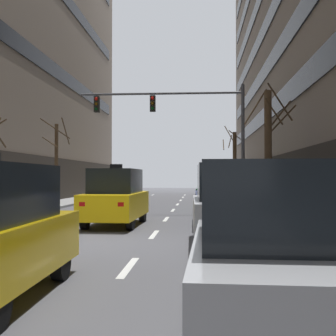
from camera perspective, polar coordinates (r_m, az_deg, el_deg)
name	(u,v)px	position (r m, az deg, el deg)	size (l,w,h in m)	color
ground_plane	(88,244)	(12.21, -10.72, -9.92)	(120.00, 120.00, 0.00)	#515156
sidewalk_right	(318,244)	(12.23, 19.49, -9.53)	(2.66, 80.00, 0.14)	gray
lane_stripe_l1_s4	(54,233)	(14.59, -15.02, -8.45)	(0.16, 2.00, 0.01)	silver
lane_stripe_l1_s5	(92,218)	(19.35, -10.12, -6.67)	(0.16, 2.00, 0.01)	silver
lane_stripe_l1_s6	(114,210)	(24.21, -7.19, -5.58)	(0.16, 2.00, 0.01)	silver
lane_stripe_l1_s7	(129,204)	(29.12, -5.25, -4.84)	(0.16, 2.00, 0.01)	silver
lane_stripe_l1_s8	(139,200)	(34.05, -3.87, -4.32)	(0.16, 2.00, 0.01)	silver
lane_stripe_l1_s9	(147,197)	(39.00, -2.84, -3.92)	(0.16, 2.00, 0.01)	silver
lane_stripe_l1_s10	(153,195)	(43.97, -2.05, -3.62)	(0.16, 2.00, 0.01)	silver
lane_stripe_l2_s3	(129,267)	(8.98, -5.31, -13.09)	(0.16, 2.00, 0.01)	silver
lane_stripe_l2_s4	(154,234)	(13.87, -1.87, -8.87)	(0.16, 2.00, 0.01)	silver
lane_stripe_l2_s5	(166,219)	(18.82, -0.26, -6.85)	(0.16, 2.00, 0.01)	silver
lane_stripe_l2_s6	(173,210)	(23.79, 0.67, -5.67)	(0.16, 2.00, 0.01)	silver
lane_stripe_l2_s7	(177,204)	(28.77, 1.28, -4.89)	(0.16, 2.00, 0.01)	silver
lane_stripe_l2_s8	(181,200)	(33.75, 1.70, -4.35)	(0.16, 2.00, 0.01)	silver
lane_stripe_l2_s9	(183,197)	(38.74, 2.02, -3.94)	(0.16, 2.00, 0.01)	silver
lane_stripe_l2_s10	(185,195)	(43.73, 2.26, -3.63)	(0.16, 2.00, 0.01)	silver
taxi_driving_1	(116,197)	(16.42, -6.97, -3.91)	(1.98, 4.51, 2.34)	black
taxi_driving_2	(124,189)	(37.68, -5.86, -2.81)	(1.92, 4.33, 1.78)	black
car_parked_0	(272,253)	(4.99, 13.70, -11.04)	(1.84, 4.19, 2.01)	black
car_parked_1	(230,206)	(11.40, 8.25, -5.02)	(1.99, 4.58, 2.20)	black
car_parked_2	(220,197)	(16.67, 6.95, -3.86)	(1.93, 4.50, 2.17)	black
car_parked_3	(213,191)	(24.24, 6.07, -3.09)	(1.93, 4.42, 2.12)	black
traffic_signal_0	(186,120)	(22.19, 2.40, 6.42)	(8.56, 0.35, 6.48)	#4C4C51
street_tree_0	(56,161)	(28.10, -14.71, 0.91)	(1.92, 1.71, 5.45)	#4C3823
street_tree_1	(269,151)	(18.47, 13.32, 2.29)	(2.15, 2.15, 5.64)	#4C3823
street_tree_3	(234,164)	(35.13, 8.88, 0.60)	(1.71, 1.84, 5.94)	#4C3823
pedestrian_1	(296,196)	(16.86, 16.80, -3.61)	(0.52, 0.27, 1.71)	black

